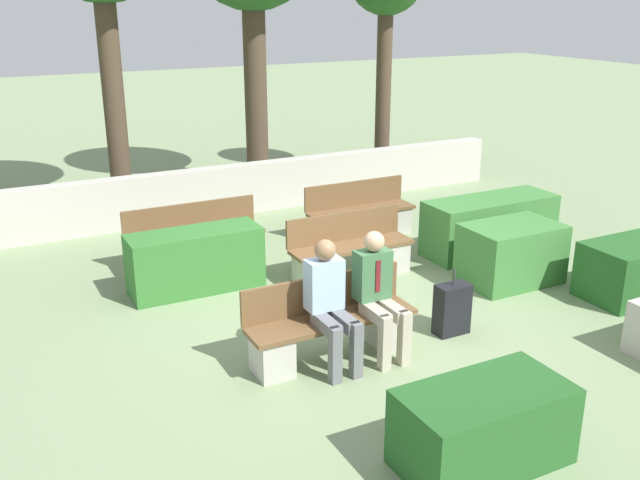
# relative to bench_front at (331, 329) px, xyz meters

# --- Properties ---
(ground_plane) EXTENTS (60.00, 60.00, 0.00)m
(ground_plane) POSITION_rel_bench_front_xyz_m (0.67, 0.66, -0.34)
(ground_plane) COLOR gray
(perimeter_wall) EXTENTS (11.40, 0.30, 0.86)m
(perimeter_wall) POSITION_rel_bench_front_xyz_m (0.67, 5.46, 0.09)
(perimeter_wall) COLOR #B7B2A8
(perimeter_wall) RESTS_ON ground_plane
(bench_front) EXTENTS (1.86, 0.48, 0.87)m
(bench_front) POSITION_rel_bench_front_xyz_m (0.00, 0.00, 0.00)
(bench_front) COLOR brown
(bench_front) RESTS_ON ground_plane
(bench_left_side) EXTENTS (1.75, 0.48, 0.87)m
(bench_left_side) POSITION_rel_bench_front_xyz_m (1.33, 1.91, -0.01)
(bench_left_side) COLOR brown
(bench_left_side) RESTS_ON ground_plane
(bench_right_side) EXTENTS (1.95, 0.49, 0.87)m
(bench_right_side) POSITION_rel_bench_front_xyz_m (-0.41, 3.32, 0.00)
(bench_right_side) COLOR brown
(bench_right_side) RESTS_ON ground_plane
(bench_back) EXTENTS (1.77, 0.49, 0.87)m
(bench_back) POSITION_rel_bench_front_xyz_m (2.31, 3.32, -0.00)
(bench_back) COLOR brown
(bench_back) RESTS_ON ground_plane
(person_seated_man) EXTENTS (0.38, 0.63, 1.36)m
(person_seated_man) POSITION_rel_bench_front_xyz_m (0.49, -0.14, 0.42)
(person_seated_man) COLOR #B2A893
(person_seated_man) RESTS_ON ground_plane
(person_seated_woman) EXTENTS (0.38, 0.63, 1.36)m
(person_seated_woman) POSITION_rel_bench_front_xyz_m (-0.09, -0.14, 0.42)
(person_seated_woman) COLOR slate
(person_seated_woman) RESTS_ON ground_plane
(hedge_block_near_left) EXTENTS (1.28, 0.84, 0.80)m
(hedge_block_near_left) POSITION_rel_bench_front_xyz_m (3.16, 0.77, 0.06)
(hedge_block_near_left) COLOR #3D7A38
(hedge_block_near_left) RESTS_ON ground_plane
(hedge_block_near_right) EXTENTS (1.72, 0.61, 0.81)m
(hedge_block_near_right) POSITION_rel_bench_front_xyz_m (-0.69, 2.45, 0.06)
(hedge_block_near_right) COLOR #33702D
(hedge_block_near_right) RESTS_ON ground_plane
(hedge_block_mid_right) EXTENTS (1.42, 0.76, 0.69)m
(hedge_block_mid_right) POSITION_rel_bench_front_xyz_m (0.25, -2.17, 0.01)
(hedge_block_mid_right) COLOR #235623
(hedge_block_mid_right) RESTS_ON ground_plane
(hedge_block_far_left) EXTENTS (2.06, 0.73, 0.83)m
(hedge_block_far_left) POSITION_rel_bench_front_xyz_m (3.69, 1.84, 0.08)
(hedge_block_far_left) COLOR #3D7A38
(hedge_block_far_left) RESTS_ON ground_plane
(suitcase) EXTENTS (0.39, 0.22, 0.80)m
(suitcase) POSITION_rel_bench_front_xyz_m (1.50, -0.12, -0.04)
(suitcase) COLOR black
(suitcase) RESTS_ON ground_plane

